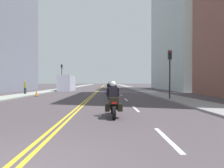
# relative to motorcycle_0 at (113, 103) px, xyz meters

# --- Properties ---
(ground_plane) EXTENTS (264.00, 264.00, 0.00)m
(ground_plane) POSITION_rel_motorcycle_0_xyz_m (-2.05, 42.58, -0.65)
(ground_plane) COLOR #473E44
(sidewalk_left) EXTENTS (2.58, 144.00, 0.12)m
(sidewalk_left) POSITION_rel_motorcycle_0_xyz_m (-10.28, 42.58, -0.59)
(sidewalk_left) COLOR #98A096
(sidewalk_left) RESTS_ON ground
(sidewalk_right) EXTENTS (2.58, 144.00, 0.12)m
(sidewalk_right) POSITION_rel_motorcycle_0_xyz_m (6.18, 42.58, -0.59)
(sidewalk_right) COLOR gray
(sidewalk_right) RESTS_ON ground
(centreline_yellow_inner) EXTENTS (0.12, 132.00, 0.01)m
(centreline_yellow_inner) POSITION_rel_motorcycle_0_xyz_m (-2.17, 42.58, -0.65)
(centreline_yellow_inner) COLOR yellow
(centreline_yellow_inner) RESTS_ON ground
(centreline_yellow_outer) EXTENTS (0.12, 132.00, 0.01)m
(centreline_yellow_outer) POSITION_rel_motorcycle_0_xyz_m (-1.93, 42.58, -0.65)
(centreline_yellow_outer) COLOR yellow
(centreline_yellow_outer) RESTS_ON ground
(lane_dashes_white) EXTENTS (0.14, 56.40, 0.01)m
(lane_dashes_white) POSITION_rel_motorcycle_0_xyz_m (1.42, 23.58, -0.65)
(lane_dashes_white) COLOR silver
(lane_dashes_white) RESTS_ON ground
(building_right_1) EXTENTS (8.82, 21.65, 27.45)m
(building_right_1) POSITION_rel_motorcycle_0_xyz_m (15.71, 30.89, 13.07)
(building_right_1) COLOR #A9B6B4
(building_right_1) RESTS_ON ground
(motorcycle_0) EXTENTS (0.77, 2.14, 1.65)m
(motorcycle_0) POSITION_rel_motorcycle_0_xyz_m (0.00, 0.00, 0.00)
(motorcycle_0) COLOR black
(motorcycle_0) RESTS_ON ground
(motorcycle_1) EXTENTS (0.76, 2.19, 1.65)m
(motorcycle_1) POSITION_rel_motorcycle_0_xyz_m (0.13, 5.37, 0.00)
(motorcycle_1) COLOR black
(motorcycle_1) RESTS_ON ground
(motorcycle_2) EXTENTS (0.77, 2.12, 1.58)m
(motorcycle_2) POSITION_rel_motorcycle_0_xyz_m (-0.03, 10.18, -0.00)
(motorcycle_2) COLOR black
(motorcycle_2) RESTS_ON ground
(motorcycle_3) EXTENTS (0.77, 2.20, 1.64)m
(motorcycle_3) POSITION_rel_motorcycle_0_xyz_m (0.22, 15.33, 0.02)
(motorcycle_3) COLOR black
(motorcycle_3) RESTS_ON ground
(motorcycle_4) EXTENTS (0.78, 2.13, 1.60)m
(motorcycle_4) POSITION_rel_motorcycle_0_xyz_m (-0.03, 19.69, 0.01)
(motorcycle_4) COLOR black
(motorcycle_4) RESTS_ON ground
(motorcycle_5) EXTENTS (0.78, 2.26, 1.65)m
(motorcycle_5) POSITION_rel_motorcycle_0_xyz_m (0.03, 24.72, 0.01)
(motorcycle_5) COLOR black
(motorcycle_5) RESTS_ON ground
(traffic_cone_0) EXTENTS (0.35, 0.35, 0.81)m
(traffic_cone_0) POSITION_rel_motorcycle_0_xyz_m (-8.11, 12.54, -0.25)
(traffic_cone_0) COLOR black
(traffic_cone_0) RESTS_ON ground
(traffic_light_near) EXTENTS (0.28, 0.38, 4.42)m
(traffic_light_near) POSITION_rel_motorcycle_0_xyz_m (5.29, 8.17, 2.43)
(traffic_light_near) COLOR black
(traffic_light_near) RESTS_ON ground
(traffic_light_far) EXTENTS (0.28, 0.38, 5.08)m
(traffic_light_far) POSITION_rel_motorcycle_0_xyz_m (-9.40, 29.62, 2.82)
(traffic_light_far) COLOR black
(traffic_light_far) RESTS_ON ground
(pedestrian_1) EXTENTS (0.22, 0.36, 1.80)m
(pedestrian_1) POSITION_rel_motorcycle_0_xyz_m (-10.70, 15.70, 0.28)
(pedestrian_1) COLOR #212D2F
(pedestrian_1) RESTS_ON ground
(parked_truck) EXTENTS (2.20, 6.50, 2.80)m
(parked_truck) POSITION_rel_motorcycle_0_xyz_m (-7.60, 26.25, 0.62)
(parked_truck) COLOR #B4B5C6
(parked_truck) RESTS_ON ground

